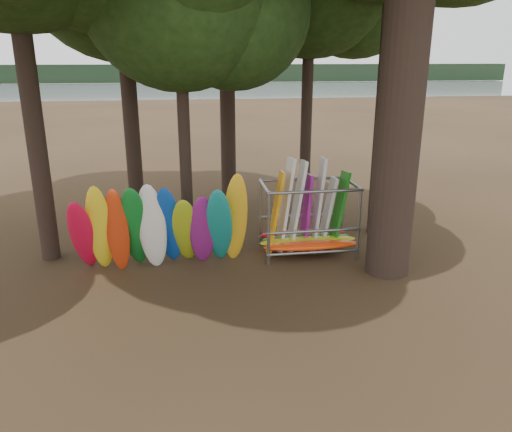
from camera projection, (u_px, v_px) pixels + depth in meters
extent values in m
plane|color=#47331E|center=(240.00, 286.00, 12.90)|extent=(120.00, 120.00, 0.00)
plane|color=gray|center=(189.00, 99.00, 69.41)|extent=(160.00, 160.00, 0.00)
cube|color=black|center=(184.00, 73.00, 115.89)|extent=(160.00, 4.00, 4.00)
cylinder|color=black|center=(24.00, 50.00, 12.96)|extent=(0.52, 0.52, 11.67)
cylinder|color=black|center=(128.00, 73.00, 16.39)|extent=(0.53, 0.53, 10.27)
cylinder|color=black|center=(226.00, 36.00, 18.36)|extent=(0.59, 0.59, 12.80)
cylinder|color=black|center=(308.00, 69.00, 18.26)|extent=(0.42, 0.42, 10.49)
cylinder|color=black|center=(183.00, 102.00, 14.74)|extent=(0.36, 0.36, 8.78)
cylinder|color=black|center=(390.00, 20.00, 14.81)|extent=(0.49, 0.49, 13.43)
ellipsoid|color=red|center=(83.00, 236.00, 13.14)|extent=(0.68, 1.77, 2.48)
ellipsoid|color=yellow|center=(100.00, 229.00, 13.13)|extent=(0.77, 1.49, 2.78)
ellipsoid|color=red|center=(117.00, 231.00, 13.18)|extent=(0.60, 0.94, 2.58)
ellipsoid|color=#117526|center=(135.00, 228.00, 13.41)|extent=(0.73, 1.54, 2.69)
ellipsoid|color=white|center=(152.00, 227.00, 13.38)|extent=(0.85, 1.09, 2.67)
ellipsoid|color=#1048B9|center=(169.00, 226.00, 13.59)|extent=(0.83, 1.55, 2.62)
ellipsoid|color=#A4BF1C|center=(186.00, 231.00, 13.68)|extent=(0.87, 1.67, 2.33)
ellipsoid|color=#8A1D7C|center=(203.00, 231.00, 13.59)|extent=(0.72, 1.39, 2.39)
ellipsoid|color=teal|center=(219.00, 227.00, 13.53)|extent=(0.91, 2.01, 2.71)
ellipsoid|color=yellow|center=(235.00, 219.00, 13.65)|extent=(0.69, 1.46, 2.95)
ellipsoid|color=#FF410E|center=(311.00, 245.00, 14.51)|extent=(2.85, 0.55, 0.24)
ellipsoid|color=yellow|center=(308.00, 241.00, 14.87)|extent=(2.95, 0.55, 0.24)
ellipsoid|color=#1C7319|center=(306.00, 238.00, 15.11)|extent=(2.70, 0.55, 0.24)
ellipsoid|color=red|center=(303.00, 234.00, 15.49)|extent=(2.72, 0.55, 0.24)
cube|color=orange|center=(275.00, 214.00, 14.67)|extent=(0.54, 0.76, 2.52)
cube|color=silver|center=(285.00, 206.00, 14.82)|extent=(0.57, 0.84, 2.87)
cube|color=silver|center=(296.00, 207.00, 14.77)|extent=(0.57, 0.80, 2.81)
cube|color=#991987|center=(306.00, 213.00, 14.99)|extent=(0.31, 0.77, 2.37)
cube|color=silver|center=(318.00, 206.00, 14.84)|extent=(0.45, 0.78, 2.88)
cube|color=silver|center=(327.00, 214.00, 15.09)|extent=(0.54, 0.74, 2.26)
cube|color=#1D7A1B|center=(338.00, 211.00, 15.01)|extent=(0.57, 0.79, 2.45)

